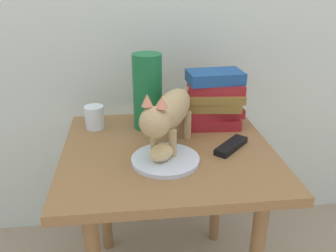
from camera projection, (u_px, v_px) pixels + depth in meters
side_table at (168, 172)px, 1.21m from camera, size 0.68×0.64×0.60m
plate at (165, 160)px, 1.09m from camera, size 0.21×0.21×0.01m
bread_roll at (161, 153)px, 1.06m from camera, size 0.10×0.10×0.05m
cat at (169, 112)px, 1.11m from camera, size 0.24×0.44×0.23m
book_stack at (214, 99)px, 1.31m from camera, size 0.23×0.16×0.21m
green_vase at (148, 92)px, 1.28m from camera, size 0.11×0.11×0.27m
candle_jar at (95, 118)px, 1.31m from camera, size 0.07×0.07×0.08m
tv_remote at (231, 146)px, 1.17m from camera, size 0.14×0.14×0.02m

